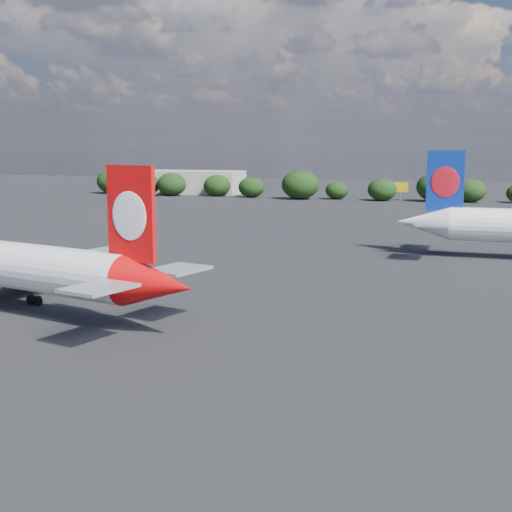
# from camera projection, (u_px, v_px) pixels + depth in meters

# --- Properties ---
(ground) EXTENTS (500.00, 500.00, 0.00)m
(ground) POSITION_uv_depth(u_px,v_px,m) (246.00, 256.00, 110.45)
(ground) COLOR black
(ground) RESTS_ON ground
(qantas_airliner) EXTENTS (46.47, 44.53, 15.37)m
(qantas_airliner) POSITION_uv_depth(u_px,v_px,m) (5.00, 266.00, 74.34)
(qantas_airliner) COLOR white
(qantas_airliner) RESTS_ON ground
(terminal_building) EXTENTS (42.00, 16.00, 8.00)m
(terminal_building) POSITION_uv_depth(u_px,v_px,m) (183.00, 182.00, 253.18)
(terminal_building) COLOR #A49C8D
(terminal_building) RESTS_ON ground
(highway_sign) EXTENTS (6.00, 0.30, 4.50)m
(highway_sign) POSITION_uv_depth(u_px,v_px,m) (302.00, 189.00, 224.84)
(highway_sign) COLOR #15692A
(highway_sign) RESTS_ON ground
(billboard_yellow) EXTENTS (5.00, 0.30, 5.50)m
(billboard_yellow) POSITION_uv_depth(u_px,v_px,m) (400.00, 188.00, 221.90)
(billboard_yellow) COLOR gold
(billboard_yellow) RESTS_ON ground
(horizon_treeline) EXTENTS (202.95, 16.71, 9.24)m
(horizon_treeline) POSITION_uv_depth(u_px,v_px,m) (350.00, 187.00, 223.94)
(horizon_treeline) COLOR black
(horizon_treeline) RESTS_ON ground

